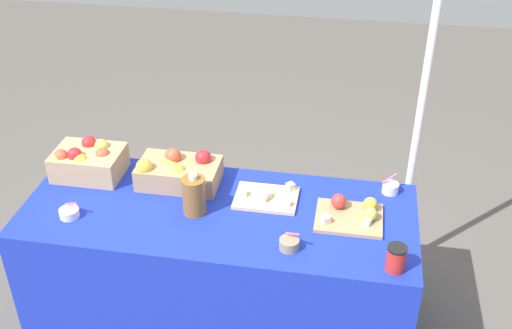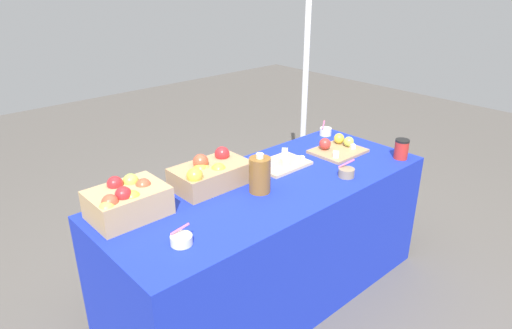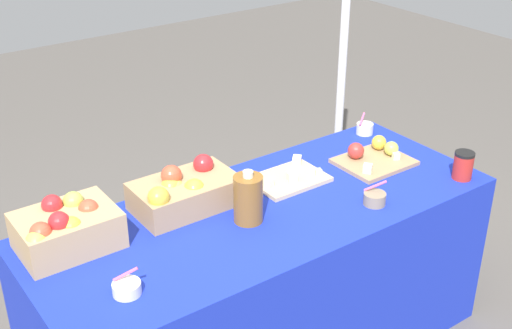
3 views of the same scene
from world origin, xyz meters
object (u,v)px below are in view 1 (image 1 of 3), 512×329
(sample_bowl_mid, at_px, (69,213))
(coffee_cup, at_px, (396,258))
(sample_bowl_near, at_px, (289,244))
(cutting_board_back, at_px, (352,213))
(cutting_board_front, at_px, (267,198))
(apple_crate_middle, at_px, (178,171))
(sample_bowl_far, at_px, (390,188))
(apple_crate_left, at_px, (87,161))
(cider_jug, at_px, (194,195))
(tent_pole, at_px, (420,113))

(sample_bowl_mid, xyz_separation_m, coffee_cup, (1.51, -0.11, 0.04))
(sample_bowl_mid, bearing_deg, sample_bowl_near, -2.87)
(cutting_board_back, bearing_deg, sample_bowl_mid, -170.56)
(cutting_board_front, distance_m, cutting_board_back, 0.43)
(apple_crate_middle, bearing_deg, sample_bowl_near, -33.88)
(apple_crate_middle, relative_size, coffee_cup, 3.35)
(cutting_board_front, distance_m, coffee_cup, 0.74)
(sample_bowl_far, relative_size, coffee_cup, 0.78)
(cutting_board_front, bearing_deg, sample_bowl_near, -66.03)
(apple_crate_left, xyz_separation_m, cutting_board_back, (1.37, -0.14, -0.05))
(sample_bowl_far, height_order, coffee_cup, coffee_cup)
(sample_bowl_near, height_order, cider_jug, cider_jug)
(sample_bowl_far, distance_m, coffee_cup, 0.58)
(sample_bowl_near, distance_m, coffee_cup, 0.46)
(sample_bowl_far, relative_size, tent_pole, 0.05)
(sample_bowl_far, bearing_deg, sample_bowl_near, -130.50)
(tent_pole, bearing_deg, apple_crate_left, -165.94)
(cutting_board_back, height_order, sample_bowl_mid, cutting_board_back)
(tent_pole, bearing_deg, sample_bowl_far, -111.47)
(sample_bowl_far, bearing_deg, sample_bowl_mid, -162.75)
(sample_bowl_near, distance_m, sample_bowl_far, 0.68)
(cutting_board_back, distance_m, coffee_cup, 0.39)
(apple_crate_middle, height_order, sample_bowl_near, apple_crate_middle)
(apple_crate_left, relative_size, tent_pole, 0.17)
(apple_crate_middle, xyz_separation_m, cutting_board_front, (0.47, -0.07, -0.06))
(cutting_board_front, height_order, sample_bowl_mid, sample_bowl_mid)
(sample_bowl_near, relative_size, sample_bowl_far, 1.06)
(cutting_board_front, relative_size, tent_pole, 0.15)
(sample_bowl_near, height_order, sample_bowl_mid, sample_bowl_near)
(apple_crate_left, xyz_separation_m, sample_bowl_far, (1.55, 0.10, -0.05))
(apple_crate_left, bearing_deg, cutting_board_front, -3.94)
(coffee_cup, bearing_deg, sample_bowl_far, 91.49)
(cutting_board_back, height_order, cider_jug, cider_jug)
(apple_crate_left, distance_m, cutting_board_back, 1.38)
(cider_jug, bearing_deg, apple_crate_middle, 122.64)
(sample_bowl_mid, relative_size, sample_bowl_far, 1.01)
(apple_crate_left, height_order, cutting_board_back, apple_crate_left)
(coffee_cup, bearing_deg, sample_bowl_near, 172.53)
(apple_crate_left, bearing_deg, cutting_board_back, -5.95)
(cutting_board_front, relative_size, sample_bowl_mid, 3.24)
(cutting_board_back, xyz_separation_m, tent_pole, (0.30, 0.56, 0.27))
(apple_crate_left, distance_m, apple_crate_middle, 0.48)
(apple_crate_middle, relative_size, cutting_board_back, 1.30)
(apple_crate_middle, bearing_deg, coffee_cup, -23.90)
(sample_bowl_far, height_order, tent_pole, tent_pole)
(apple_crate_middle, relative_size, sample_bowl_far, 4.32)
(tent_pole, bearing_deg, coffee_cup, -96.96)
(apple_crate_middle, height_order, tent_pole, tent_pole)
(apple_crate_left, bearing_deg, apple_crate_middle, 0.59)
(apple_crate_left, distance_m, sample_bowl_far, 1.56)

